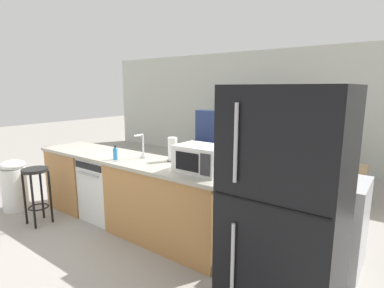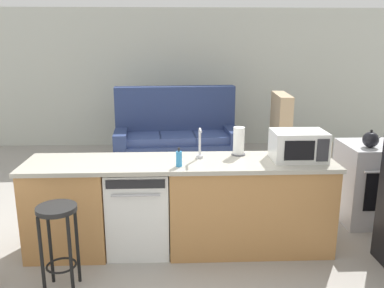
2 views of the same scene
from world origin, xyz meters
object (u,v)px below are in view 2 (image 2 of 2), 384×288
object	(u,v)px
microwave	(298,146)
couch	(176,141)
bar_stool	(58,230)
paper_towel_roll	(239,141)
dishwasher	(139,209)
kettle	(371,140)
stove_range	(375,183)
armchair	(292,147)
soap_bottle	(179,159)

from	to	relation	value
microwave	couch	bearing A→B (deg)	111.93
microwave	bar_stool	world-z (taller)	microwave
paper_towel_roll	bar_stool	bearing A→B (deg)	-151.25
microwave	paper_towel_roll	distance (m)	0.57
dishwasher	kettle	size ratio (longest dim) A/B	4.10
dishwasher	stove_range	distance (m)	2.66
dishwasher	armchair	world-z (taller)	armchair
bar_stool	couch	bearing A→B (deg)	74.84
dishwasher	bar_stool	size ratio (longest dim) A/B	1.14
couch	stove_range	bearing A→B (deg)	-46.12
kettle	armchair	bearing A→B (deg)	95.70
paper_towel_roll	bar_stool	distance (m)	1.86
stove_range	kettle	world-z (taller)	kettle
stove_range	bar_stool	bearing A→B (deg)	-159.06
armchair	dishwasher	bearing A→B (deg)	-131.22
couch	dishwasher	bearing A→B (deg)	-97.37
kettle	stove_range	bearing A→B (deg)	37.16
stove_range	soap_bottle	distance (m)	2.38
stove_range	bar_stool	distance (m)	3.41
dishwasher	soap_bottle	size ratio (longest dim) A/B	4.77
microwave	armchair	xyz separation A→B (m)	(0.70, 2.54, -0.69)
paper_towel_roll	armchair	world-z (taller)	armchair
microwave	bar_stool	bearing A→B (deg)	-162.41
dishwasher	paper_towel_roll	distance (m)	1.18
kettle	couch	world-z (taller)	couch
stove_range	couch	world-z (taller)	couch
microwave	couch	distance (m)	3.16
dishwasher	stove_range	size ratio (longest dim) A/B	0.93
couch	paper_towel_roll	bearing A→B (deg)	-77.10
armchair	paper_towel_roll	bearing A→B (deg)	-117.84
paper_towel_roll	couch	world-z (taller)	couch
stove_range	bar_stool	size ratio (longest dim) A/B	1.22
bar_stool	armchair	xyz separation A→B (m)	(2.81, 3.21, -0.19)
dishwasher	armchair	size ratio (longest dim) A/B	0.70
microwave	kettle	distance (m)	1.00
soap_bottle	armchair	xyz separation A→B (m)	(1.84, 2.71, -0.62)
stove_range	soap_bottle	world-z (taller)	soap_bottle
paper_towel_roll	couch	distance (m)	2.82
bar_stool	paper_towel_roll	bearing A→B (deg)	28.75
paper_towel_roll	armchair	bearing A→B (deg)	62.16
dishwasher	microwave	world-z (taller)	microwave
paper_towel_roll	kettle	bearing A→B (deg)	9.09
soap_bottle	kettle	world-z (taller)	kettle
kettle	couch	xyz separation A→B (m)	(-2.06, 2.44, -0.59)
bar_stool	armchair	size ratio (longest dim) A/B	0.62
microwave	couch	world-z (taller)	couch
soap_bottle	bar_stool	xyz separation A→B (m)	(-0.98, -0.50, -0.44)
dishwasher	bar_stool	world-z (taller)	dishwasher
dishwasher	bar_stool	xyz separation A→B (m)	(-0.59, -0.67, 0.11)
dishwasher	stove_range	bearing A→B (deg)	11.91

